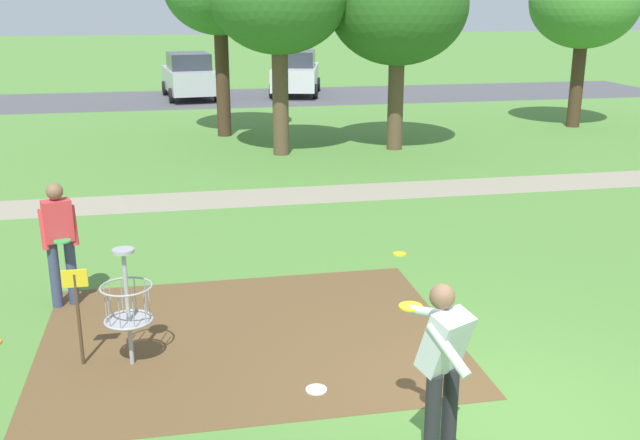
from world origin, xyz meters
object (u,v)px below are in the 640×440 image
player_foreground_watching (60,238)px  tree_near_left (585,2)px  player_throwing (443,364)px  frisbee_mid_grass (400,254)px  tree_near_right (398,6)px  frisbee_near_basket (316,390)px  disc_golf_basket (122,303)px  parked_car_center_left (296,73)px  parked_car_leftmost (189,76)px

player_foreground_watching → tree_near_left: 18.78m
player_throwing → frisbee_mid_grass: 5.69m
frisbee_mid_grass → tree_near_right: 9.54m
tree_near_right → frisbee_near_basket: bearing=-110.1°
disc_golf_basket → frisbee_near_basket: 2.37m
frisbee_near_basket → player_foreground_watching: bearing=135.3°
tree_near_right → parked_car_center_left: bearing=93.7°
frisbee_mid_grass → tree_near_left: tree_near_left is taller
tree_near_left → parked_car_center_left: size_ratio=1.18×
player_foreground_watching → player_throwing: same height
frisbee_mid_grass → tree_near_right: size_ratio=0.04×
frisbee_near_basket → parked_car_leftmost: bearing=91.7°
player_foreground_watching → frisbee_near_basket: size_ratio=7.44×
disc_golf_basket → tree_near_right: bearing=60.1°
player_throwing → tree_near_right: tree_near_right is taller
player_foreground_watching → frisbee_mid_grass: 5.27m
tree_near_left → parked_car_leftmost: 15.54m
frisbee_near_basket → tree_near_left: bearing=52.8°
disc_golf_basket → player_foreground_watching: bearing=115.5°
tree_near_left → player_foreground_watching: bearing=-139.9°
player_foreground_watching → tree_near_right: size_ratio=0.32×
disc_golf_basket → player_foreground_watching: size_ratio=0.81×
player_foreground_watching → player_throwing: bearing=-49.1°
player_foreground_watching → tree_near_right: tree_near_right is taller
disc_golf_basket → player_throwing: 3.77m
disc_golf_basket → tree_near_right: (6.56, 11.42, 3.04)m
player_throwing → parked_car_center_left: size_ratio=0.38×
parked_car_leftmost → parked_car_center_left: 4.49m
parked_car_leftmost → parked_car_center_left: same height
tree_near_right → parked_car_leftmost: size_ratio=1.23×
disc_golf_basket → parked_car_leftmost: bearing=86.8°
frisbee_near_basket → disc_golf_basket: bearing=153.6°
parked_car_center_left → frisbee_near_basket: bearing=-98.7°
player_throwing → parked_car_center_left: 26.23m
tree_near_left → parked_car_leftmost: tree_near_left is taller
frisbee_mid_grass → tree_near_right: bearing=74.1°
tree_near_right → tree_near_left: bearing=19.9°
frisbee_near_basket → tree_near_left: tree_near_left is taller
tree_near_left → frisbee_near_basket: bearing=-127.2°
frisbee_near_basket → player_throwing: bearing=-59.9°
parked_car_leftmost → player_foreground_watching: bearing=-95.9°
player_foreground_watching → frisbee_mid_grass: size_ratio=7.86×
player_foreground_watching → disc_golf_basket: bearing=-64.5°
frisbee_mid_grass → parked_car_center_left: size_ratio=0.05×
frisbee_near_basket → parked_car_leftmost: parked_car_leftmost is taller
player_foreground_watching → player_throwing: (3.76, -4.34, 0.02)m
frisbee_near_basket → parked_car_leftmost: (-0.72, 24.29, 0.91)m
tree_near_right → parked_car_center_left: tree_near_right is taller
tree_near_right → disc_golf_basket: bearing=-119.9°
frisbee_mid_grass → tree_near_left: bearing=49.9°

